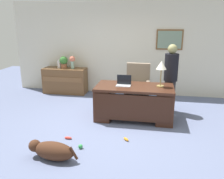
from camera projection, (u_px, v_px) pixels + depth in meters
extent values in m
plane|color=slate|center=(112.00, 128.00, 5.03)|extent=(12.00, 12.00, 0.00)
cube|color=beige|center=(128.00, 49.00, 7.11)|extent=(7.00, 0.12, 2.70)
cube|color=brown|center=(170.00, 40.00, 6.76)|extent=(0.73, 0.03, 0.56)
cube|color=gray|center=(170.00, 40.00, 6.74)|extent=(0.65, 0.01, 0.48)
cube|color=#422316|center=(135.00, 87.00, 5.33)|extent=(1.70, 0.85, 0.05)
cube|color=#422316|center=(105.00, 102.00, 5.55)|extent=(0.36, 0.79, 0.71)
cube|color=#422316|center=(164.00, 105.00, 5.32)|extent=(0.36, 0.79, 0.71)
cube|color=#381E13|center=(132.00, 108.00, 5.05)|extent=(1.60, 0.04, 0.57)
cube|color=brown|center=(65.00, 81.00, 7.37)|extent=(1.30, 0.48, 0.76)
cube|color=brown|center=(62.00, 80.00, 7.11)|extent=(1.20, 0.02, 0.14)
cube|color=gray|center=(137.00, 93.00, 6.18)|extent=(0.60, 0.58, 0.18)
cylinder|color=black|center=(137.00, 101.00, 6.25)|extent=(0.10, 0.10, 0.28)
cylinder|color=black|center=(137.00, 105.00, 6.28)|extent=(0.52, 0.52, 0.05)
cube|color=gray|center=(138.00, 75.00, 6.29)|extent=(0.60, 0.12, 0.64)
cube|color=gray|center=(127.00, 85.00, 6.17)|extent=(0.08, 0.50, 0.22)
cube|color=gray|center=(148.00, 86.00, 6.08)|extent=(0.08, 0.50, 0.22)
cylinder|color=#262323|center=(169.00, 96.00, 5.84)|extent=(0.26, 0.26, 0.78)
cylinder|color=black|center=(171.00, 67.00, 5.64)|extent=(0.32, 0.32, 0.63)
sphere|color=#908C58|center=(173.00, 49.00, 5.52)|extent=(0.22, 0.22, 0.22)
ellipsoid|color=#472819|center=(54.00, 151.00, 3.87)|extent=(0.72, 0.37, 0.30)
sphere|color=#472819|center=(35.00, 146.00, 3.95)|extent=(0.20, 0.20, 0.20)
cylinder|color=#472819|center=(74.00, 153.00, 3.77)|extent=(0.15, 0.06, 0.21)
cube|color=#B2B5BA|center=(123.00, 86.00, 5.33)|extent=(0.32, 0.22, 0.01)
cube|color=black|center=(124.00, 80.00, 5.40)|extent=(0.32, 0.01, 0.21)
cylinder|color=#9E8447|center=(160.00, 86.00, 5.27)|extent=(0.16, 0.16, 0.02)
cylinder|color=#9E8447|center=(161.00, 77.00, 5.22)|extent=(0.02, 0.02, 0.36)
cone|color=silver|center=(161.00, 65.00, 5.14)|extent=(0.22, 0.22, 0.18)
cylinder|color=#92BAA4|center=(72.00, 65.00, 7.19)|extent=(0.10, 0.10, 0.22)
sphere|color=#E87B5F|center=(72.00, 59.00, 7.14)|extent=(0.17, 0.17, 0.17)
cylinder|color=silver|center=(59.00, 64.00, 7.26)|extent=(0.10, 0.10, 0.24)
cylinder|color=brown|center=(64.00, 66.00, 7.24)|extent=(0.18, 0.18, 0.14)
sphere|color=#3B7A33|center=(64.00, 60.00, 7.20)|extent=(0.24, 0.24, 0.24)
sphere|color=green|center=(81.00, 146.00, 4.23)|extent=(0.08, 0.08, 0.08)
ellipsoid|color=orange|center=(126.00, 139.00, 4.52)|extent=(0.13, 0.14, 0.05)
ellipsoid|color=#E53F33|center=(68.00, 138.00, 4.56)|extent=(0.15, 0.06, 0.05)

